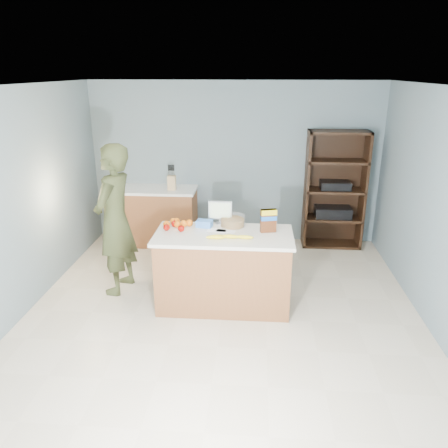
# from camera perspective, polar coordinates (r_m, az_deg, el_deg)

# --- Properties ---
(floor) EXTENTS (4.50, 5.00, 0.02)m
(floor) POSITION_cam_1_polar(r_m,az_deg,el_deg) (5.04, -0.31, -12.13)
(floor) COLOR beige
(floor) RESTS_ON ground
(walls) EXTENTS (4.52, 5.02, 2.51)m
(walls) POSITION_cam_1_polar(r_m,az_deg,el_deg) (4.40, -0.35, 6.48)
(walls) COLOR slate
(walls) RESTS_ON ground
(counter_peninsula) EXTENTS (1.56, 0.76, 0.90)m
(counter_peninsula) POSITION_cam_1_polar(r_m,az_deg,el_deg) (5.10, -0.04, -6.38)
(counter_peninsula) COLOR brown
(counter_peninsula) RESTS_ON ground
(back_cabinet) EXTENTS (1.24, 0.62, 0.90)m
(back_cabinet) POSITION_cam_1_polar(r_m,az_deg,el_deg) (7.01, -8.65, 1.08)
(back_cabinet) COLOR brown
(back_cabinet) RESTS_ON ground
(shelving_unit) EXTENTS (0.90, 0.40, 1.80)m
(shelving_unit) POSITION_cam_1_polar(r_m,az_deg,el_deg) (6.96, 14.15, 4.12)
(shelving_unit) COLOR black
(shelving_unit) RESTS_ON ground
(person) EXTENTS (0.56, 0.74, 1.85)m
(person) POSITION_cam_1_polar(r_m,az_deg,el_deg) (5.43, -14.05, 0.48)
(person) COLOR #373D20
(person) RESTS_ON ground
(knife_block) EXTENTS (0.12, 0.10, 0.31)m
(knife_block) POSITION_cam_1_polar(r_m,az_deg,el_deg) (6.74, -6.84, 5.43)
(knife_block) COLOR tan
(knife_block) RESTS_ON back_cabinet
(envelopes) EXTENTS (0.33, 0.17, 0.00)m
(envelopes) POSITION_cam_1_polar(r_m,az_deg,el_deg) (5.00, -0.37, -0.89)
(envelopes) COLOR white
(envelopes) RESTS_ON counter_peninsula
(bananas) EXTENTS (0.53, 0.11, 0.04)m
(bananas) POSITION_cam_1_polar(r_m,az_deg,el_deg) (4.76, 0.31, -1.69)
(bananas) COLOR yellow
(bananas) RESTS_ON counter_peninsula
(apples) EXTENTS (0.25, 0.24, 0.08)m
(apples) POSITION_cam_1_polar(r_m,az_deg,el_deg) (5.06, -6.54, -0.33)
(apples) COLOR #8E0903
(apples) RESTS_ON counter_peninsula
(oranges) EXTENTS (0.34, 0.20, 0.08)m
(oranges) POSITION_cam_1_polar(r_m,az_deg,el_deg) (5.16, -6.04, 0.13)
(oranges) COLOR orange
(oranges) RESTS_ON counter_peninsula
(blue_carton) EXTENTS (0.20, 0.15, 0.08)m
(blue_carton) POSITION_cam_1_polar(r_m,az_deg,el_deg) (5.12, -2.58, 0.06)
(blue_carton) COLOR blue
(blue_carton) RESTS_ON counter_peninsula
(salad_bowl) EXTENTS (0.30, 0.30, 0.13)m
(salad_bowl) POSITION_cam_1_polar(r_m,az_deg,el_deg) (5.14, 1.12, 0.35)
(salad_bowl) COLOR #267219
(salad_bowl) RESTS_ON counter_peninsula
(tv) EXTENTS (0.28, 0.12, 0.28)m
(tv) POSITION_cam_1_polar(r_m,az_deg,el_deg) (5.18, -0.50, 1.70)
(tv) COLOR silver
(tv) RESTS_ON counter_peninsula
(cereal_box) EXTENTS (0.19, 0.11, 0.27)m
(cereal_box) POSITION_cam_1_polar(r_m,az_deg,el_deg) (4.94, 5.82, 0.66)
(cereal_box) COLOR #592B14
(cereal_box) RESTS_ON counter_peninsula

